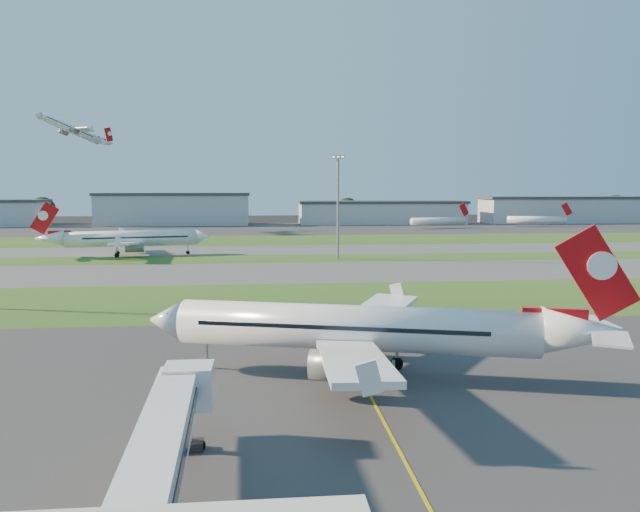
{
  "coord_description": "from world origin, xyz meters",
  "views": [
    {
      "loc": [
        -4.34,
        -46.3,
        18.09
      ],
      "look_at": [
        5.2,
        52.81,
        7.0
      ],
      "focal_mm": 35.0,
      "sensor_mm": 36.0,
      "label": 1
    }
  ],
  "objects": [
    {
      "name": "hangar_far_east",
      "position": [
        155.0,
        255.0,
        6.64
      ],
      "size": [
        96.9,
        23.0,
        13.2
      ],
      "color": "#9FA2A7",
      "rests_on": "ground"
    },
    {
      "name": "grass_strip_b",
      "position": [
        0.0,
        110.0,
        0.01
      ],
      "size": [
        300.0,
        18.0,
        0.01
      ],
      "primitive_type": "cube",
      "color": "#2A521B",
      "rests_on": "ground"
    },
    {
      "name": "airliner_taxiing",
      "position": [
        -38.2,
        120.21,
        4.49
      ],
      "size": [
        40.61,
        34.14,
        12.78
      ],
      "rotation": [
        0.0,
        0.0,
        3.33
      ],
      "color": "white",
      "rests_on": "ground"
    },
    {
      "name": "apron_far",
      "position": [
        0.0,
        225.0,
        0.01
      ],
      "size": [
        400.0,
        80.0,
        0.01
      ],
      "primitive_type": "cube",
      "color": "#333335",
      "rests_on": "ground"
    },
    {
      "name": "airliner_parked",
      "position": [
        4.81,
        11.08,
        4.63
      ],
      "size": [
        41.26,
        34.66,
        13.18
      ],
      "rotation": [
        0.0,
        0.0,
        -0.27
      ],
      "color": "white",
      "rests_on": "ground"
    },
    {
      "name": "mini_jet_far",
      "position": [
        121.06,
        225.9,
        3.28
      ],
      "size": [
        28.37,
        8.27,
        9.48
      ],
      "rotation": [
        0.0,
        0.0,
        -0.2
      ],
      "color": "white",
      "rests_on": "ground"
    },
    {
      "name": "apron_near",
      "position": [
        0.0,
        0.0,
        0.01
      ],
      "size": [
        300.0,
        70.0,
        0.01
      ],
      "primitive_type": "cube",
      "color": "#333335",
      "rests_on": "ground"
    },
    {
      "name": "tree_mid_west",
      "position": [
        -20.0,
        266.0,
        5.84
      ],
      "size": [
        9.9,
        9.9,
        10.8
      ],
      "color": "black",
      "rests_on": "ground"
    },
    {
      "name": "light_mast_centre",
      "position": [
        15.0,
        108.0,
        14.81
      ],
      "size": [
        3.2,
        0.7,
        25.8
      ],
      "color": "gray",
      "rests_on": "ground"
    },
    {
      "name": "tree_far_east",
      "position": [
        185.0,
        271.0,
        7.46
      ],
      "size": [
        12.65,
        12.65,
        13.8
      ],
      "color": "black",
      "rests_on": "ground"
    },
    {
      "name": "hangar_west",
      "position": [
        -45.0,
        255.0,
        7.64
      ],
      "size": [
        71.4,
        23.0,
        15.2
      ],
      "color": "#9FA2A7",
      "rests_on": "ground"
    },
    {
      "name": "grass_strip_a",
      "position": [
        0.0,
        52.0,
        0.01
      ],
      "size": [
        300.0,
        34.0,
        0.01
      ],
      "primitive_type": "cube",
      "color": "#2A521B",
      "rests_on": "ground"
    },
    {
      "name": "ground",
      "position": [
        0.0,
        0.0,
        0.0
      ],
      "size": [
        700.0,
        700.0,
        0.0
      ],
      "primitive_type": "plane",
      "color": "black",
      "rests_on": "ground"
    },
    {
      "name": "taxiway_b",
      "position": [
        0.0,
        132.0,
        0.01
      ],
      "size": [
        300.0,
        26.0,
        0.01
      ],
      "primitive_type": "cube",
      "color": "#515154",
      "rests_on": "ground"
    },
    {
      "name": "airliner_departing",
      "position": [
        -79.77,
        217.34,
        41.17
      ],
      "size": [
        24.58,
        21.91,
        9.71
      ],
      "rotation": [
        0.0,
        0.0,
        0.72
      ],
      "color": "white"
    },
    {
      "name": "jet_bridge",
      "position": [
        -9.81,
        -15.24,
        4.01
      ],
      "size": [
        4.2,
        26.9,
        6.2
      ],
      "color": "silver",
      "rests_on": "ground"
    },
    {
      "name": "yellow_line",
      "position": [
        5.0,
        0.0,
        0.0
      ],
      "size": [
        0.25,
        60.0,
        0.02
      ],
      "primitive_type": "cube",
      "color": "gold",
      "rests_on": "ground"
    },
    {
      "name": "taxiway_a",
      "position": [
        0.0,
        85.0,
        0.01
      ],
      "size": [
        300.0,
        32.0,
        0.01
      ],
      "primitive_type": "cube",
      "color": "#515154",
      "rests_on": "ground"
    },
    {
      "name": "tree_east",
      "position": [
        115.0,
        267.0,
        6.16
      ],
      "size": [
        10.45,
        10.45,
        11.4
      ],
      "color": "black",
      "rests_on": "ground"
    },
    {
      "name": "mini_jet_near",
      "position": [
        73.05,
        218.75,
        3.28
      ],
      "size": [
        28.11,
        9.63,
        9.48
      ],
      "rotation": [
        0.0,
        0.0,
        0.25
      ],
      "color": "white",
      "rests_on": "ground"
    },
    {
      "name": "grass_strip_c",
      "position": [
        0.0,
        165.0,
        0.01
      ],
      "size": [
        300.0,
        40.0,
        0.01
      ],
      "primitive_type": "cube",
      "color": "#2A521B",
      "rests_on": "ground"
    },
    {
      "name": "tree_west",
      "position": [
        -110.0,
        270.0,
        7.14
      ],
      "size": [
        12.1,
        12.1,
        13.2
      ],
      "color": "black",
      "rests_on": "ground"
    },
    {
      "name": "hangar_east",
      "position": [
        55.0,
        255.0,
        5.64
      ],
      "size": [
        81.6,
        23.0,
        11.2
      ],
      "color": "#9FA2A7",
      "rests_on": "ground"
    },
    {
      "name": "tree_mid_east",
      "position": [
        40.0,
        269.0,
        6.81
      ],
      "size": [
        11.55,
        11.55,
        12.6
      ],
      "color": "black",
      "rests_on": "ground"
    }
  ]
}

